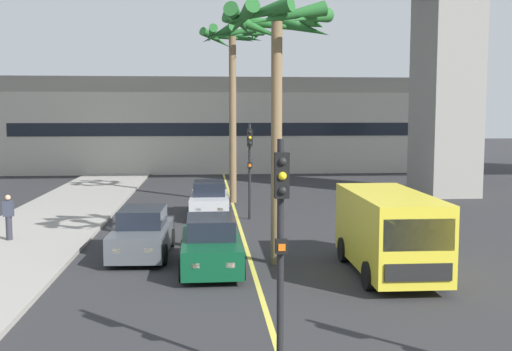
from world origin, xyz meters
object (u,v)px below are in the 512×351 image
Objects in this scene: car_queue_second at (209,200)px; car_queue_third at (211,246)px; car_queue_front at (143,234)px; delivery_van at (389,230)px; pedestrian_near_crosswalk at (9,216)px; palm_tree_near_median at (276,42)px; traffic_light_median_near at (281,227)px; palm_tree_mid_median at (232,57)px; traffic_light_median_far at (250,158)px.

car_queue_second is 9.57m from car_queue_third.
car_queue_front is 0.79× the size of delivery_van.
pedestrian_near_crosswalk is at bearing 155.95° from car_queue_front.
delivery_van reaches higher than car_queue_third.
traffic_light_median_near is at bearing -96.00° from palm_tree_near_median.
traffic_light_median_near is at bearing -120.18° from delivery_van.
delivery_van is at bearing -10.85° from car_queue_third.
palm_tree_mid_median reaches higher than traffic_light_median_near.
car_queue_front is 1.01× the size of car_queue_second.
palm_tree_near_median is at bearing 84.00° from traffic_light_median_near.
traffic_light_median_near is 16.37m from traffic_light_median_far.
traffic_light_median_far is at bearing 91.48° from palm_tree_near_median.
palm_tree_mid_median is at bearing 48.84° from pedestrian_near_crosswalk.
traffic_light_median_near is at bearing -90.46° from palm_tree_mid_median.
car_queue_third is 6.38m from palm_tree_near_median.
car_queue_third is at bearing -41.71° from car_queue_front.
car_queue_third is at bearing -90.16° from car_queue_second.
pedestrian_near_crosswalk is at bearing -153.91° from traffic_light_median_far.
delivery_van is 1.26× the size of traffic_light_median_near.
car_queue_front is 1.01× the size of car_queue_third.
car_queue_second is at bearing 73.61° from car_queue_front.
traffic_light_median_near is 1.00× the size of traffic_light_median_far.
delivery_van is 6.47m from palm_tree_near_median.
car_queue_front is 7.92m from car_queue_second.
traffic_light_median_far is at bearing 58.66° from car_queue_front.
delivery_van reaches higher than pedestrian_near_crosswalk.
palm_tree_mid_median reaches higher than traffic_light_median_far.
palm_tree_mid_median is 5.65× the size of pedestrian_near_crosswalk.
palm_tree_mid_median is (-0.50, 5.27, 4.85)m from traffic_light_median_far.
traffic_light_median_far is 0.53× the size of palm_tree_near_median.
delivery_van is at bearing -75.56° from palm_tree_mid_median.
car_queue_third is 0.78× the size of delivery_van.
palm_tree_near_median is (-3.10, 1.51, 5.47)m from delivery_van.
traffic_light_median_far reaches higher than car_queue_third.
pedestrian_near_crosswalk is (-12.23, 5.14, -0.29)m from delivery_van.
palm_tree_mid_median is at bearing 73.52° from car_queue_front.
palm_tree_mid_median is (1.29, 13.81, 6.84)m from car_queue_third.
palm_tree_near_median reaches higher than traffic_light_median_near.
car_queue_third is 8.27m from pedestrian_near_crosswalk.
delivery_van is 13.27m from pedestrian_near_crosswalk.
traffic_light_median_near is at bearing -92.35° from traffic_light_median_far.
car_queue_front is 7.50m from palm_tree_near_median.
car_queue_second is at bearing 37.02° from pedestrian_near_crosswalk.
car_queue_front is 0.99× the size of traffic_light_median_far.
delivery_van reaches higher than car_queue_second.
traffic_light_median_far is 10.08m from pedestrian_near_crosswalk.
car_queue_third is 8.95m from traffic_light_median_far.
delivery_van is 8.05m from traffic_light_median_near.
car_queue_third is at bearing 169.15° from delivery_van.
car_queue_third is 5.22m from delivery_van.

